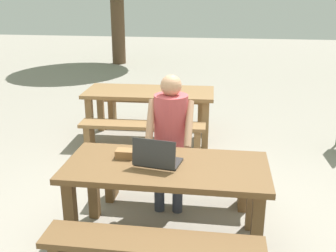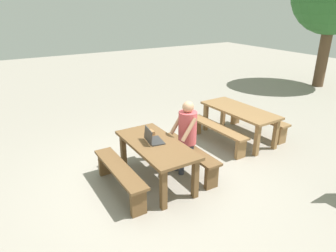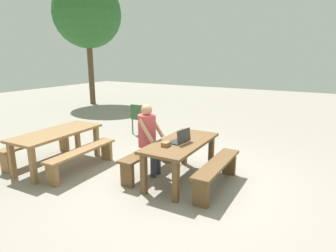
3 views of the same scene
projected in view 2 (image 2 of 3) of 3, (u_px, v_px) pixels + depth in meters
name	position (u px, v px, depth m)	size (l,w,h in m)	color
ground_plane	(156.00, 180.00, 5.34)	(30.00, 30.00, 0.00)	gray
picnic_table_front	(156.00, 149.00, 5.10)	(1.68, 0.78, 0.73)	brown
bench_near	(120.00, 174.00, 4.88)	(1.55, 0.30, 0.47)	brown
bench_far	(188.00, 154.00, 5.53)	(1.55, 0.30, 0.47)	brown
laptop	(153.00, 139.00, 5.09)	(0.40, 0.32, 0.25)	#2D2D2D
small_pouch	(150.00, 133.00, 5.38)	(0.15, 0.11, 0.07)	olive
person_seated	(186.00, 131.00, 5.39)	(0.44, 0.42, 1.34)	#333847
picnic_table_mid	(239.00, 114.00, 6.76)	(1.83, 0.83, 0.72)	olive
bench_mid_south	(217.00, 131.00, 6.55)	(1.64, 0.35, 0.45)	olive
bench_mid_north	(257.00, 120.00, 7.19)	(1.64, 0.35, 0.45)	olive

